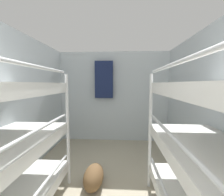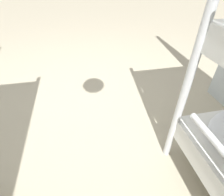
% 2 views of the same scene
% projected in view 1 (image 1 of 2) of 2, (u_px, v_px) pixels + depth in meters
% --- Properties ---
extents(wall_back, '(2.86, 0.06, 2.27)m').
position_uv_depth(wall_back, '(114.00, 97.00, 3.86)').
color(wall_back, silver).
rests_on(wall_back, ground_plane).
extents(duffel_bag, '(0.28, 0.55, 0.28)m').
position_uv_depth(duffel_bag, '(94.00, 177.00, 2.15)').
color(duffel_bag, brown).
rests_on(duffel_bag, ground_plane).
extents(hanging_coat, '(0.44, 0.12, 0.90)m').
position_uv_depth(hanging_coat, '(104.00, 80.00, 3.68)').
color(hanging_coat, '#192347').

